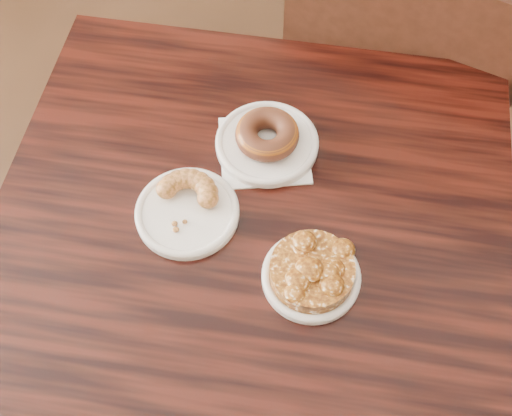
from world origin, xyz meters
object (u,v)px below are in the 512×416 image
(apple_fritter, at_px, (312,269))
(glazed_donut, at_px, (267,134))
(chair_far, at_px, (408,72))
(cruller_fragment, at_px, (186,206))
(cafe_table, at_px, (251,317))

(apple_fritter, bearing_deg, glazed_donut, 119.52)
(chair_far, xyz_separation_m, cruller_fragment, (-0.31, -0.68, 0.33))
(chair_far, distance_m, glazed_donut, 0.66)
(cafe_table, height_order, chair_far, chair_far)
(glazed_donut, distance_m, cruller_fragment, 0.18)
(glazed_donut, bearing_deg, cafe_table, -85.49)
(glazed_donut, distance_m, apple_fritter, 0.25)
(apple_fritter, relative_size, cruller_fragment, 1.48)
(chair_far, bearing_deg, cruller_fragment, 77.81)
(cafe_table, bearing_deg, cruller_fragment, 177.06)
(chair_far, bearing_deg, apple_fritter, 94.48)
(glazed_donut, bearing_deg, chair_far, 66.85)
(apple_fritter, bearing_deg, chair_far, 82.19)
(glazed_donut, xyz_separation_m, apple_fritter, (0.12, -0.21, -0.00))
(glazed_donut, height_order, apple_fritter, same)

